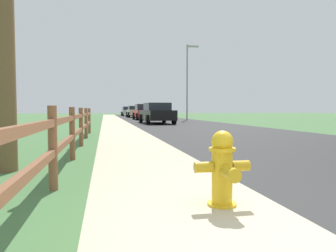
% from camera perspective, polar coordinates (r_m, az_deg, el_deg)
% --- Properties ---
extents(ground_plane, '(120.00, 120.00, 0.00)m').
position_cam_1_polar(ground_plane, '(27.07, -7.60, 0.85)').
color(ground_plane, '#456F3E').
extents(road_asphalt, '(7.00, 66.00, 0.01)m').
position_cam_1_polar(road_asphalt, '(29.49, -1.06, 1.06)').
color(road_asphalt, '#2B2B2B').
rests_on(road_asphalt, ground).
extents(curb_concrete, '(6.00, 66.00, 0.01)m').
position_cam_1_polar(curb_concrete, '(29.04, -13.78, 0.94)').
color(curb_concrete, '#BFB494').
rests_on(curb_concrete, ground).
extents(grass_verge, '(5.00, 66.00, 0.00)m').
position_cam_1_polar(grass_verge, '(29.14, -16.73, 0.91)').
color(grass_verge, '#456F3E').
rests_on(grass_verge, ground).
extents(fire_hydrant, '(0.59, 0.48, 0.79)m').
position_cam_1_polar(fire_hydrant, '(3.34, 9.88, -7.47)').
color(fire_hydrant, yellow).
rests_on(fire_hydrant, ground).
extents(rail_fence, '(0.11, 12.03, 1.05)m').
position_cam_1_polar(rail_fence, '(7.66, -16.10, -0.04)').
color(rail_fence, brown).
rests_on(rail_fence, ground).
extents(parked_suv_black, '(2.18, 4.88, 1.47)m').
position_cam_1_polar(parked_suv_black, '(22.63, -2.07, 2.32)').
color(parked_suv_black, black).
rests_on(parked_suv_black, ground).
extents(parked_car_red, '(2.02, 4.97, 1.55)m').
position_cam_1_polar(parked_car_red, '(31.74, -4.36, 2.57)').
color(parked_car_red, maroon).
rests_on(parked_car_red, ground).
extents(parked_car_beige, '(2.06, 4.92, 1.46)m').
position_cam_1_polar(parked_car_beige, '(40.81, -6.01, 2.62)').
color(parked_car_beige, '#C6B793').
rests_on(parked_car_beige, ground).
extents(parked_car_silver, '(2.05, 4.99, 1.46)m').
position_cam_1_polar(parked_car_silver, '(51.09, -7.28, 2.70)').
color(parked_car_silver, '#B7BABF').
rests_on(parked_car_silver, ground).
extents(street_lamp, '(1.17, 0.20, 7.10)m').
position_cam_1_polar(street_lamp, '(30.17, 3.67, 9.02)').
color(street_lamp, gray).
rests_on(street_lamp, ground).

